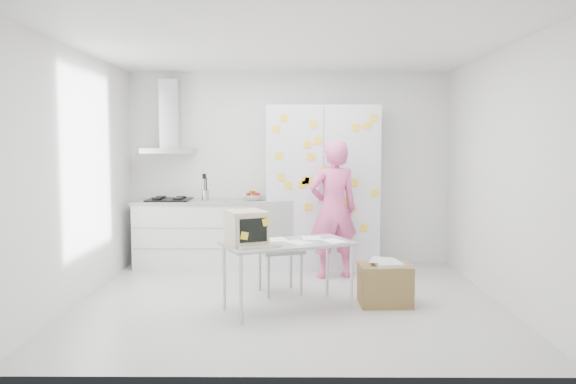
{
  "coord_description": "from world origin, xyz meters",
  "views": [
    {
      "loc": [
        0.03,
        -5.96,
        1.7
      ],
      "look_at": [
        -0.01,
        0.77,
        1.12
      ],
      "focal_mm": 35.0,
      "sensor_mm": 36.0,
      "label": 1
    }
  ],
  "objects_px": {
    "person": "(333,210)",
    "cardboard_box": "(385,284)",
    "chair": "(278,241)",
    "desk": "(262,235)"
  },
  "relations": [
    {
      "from": "desk",
      "to": "cardboard_box",
      "type": "bearing_deg",
      "value": -12.11
    },
    {
      "from": "person",
      "to": "chair",
      "type": "bearing_deg",
      "value": 30.04
    },
    {
      "from": "person",
      "to": "desk",
      "type": "relative_size",
      "value": 1.2
    },
    {
      "from": "person",
      "to": "cardboard_box",
      "type": "height_order",
      "value": "person"
    },
    {
      "from": "person",
      "to": "chair",
      "type": "distance_m",
      "value": 1.01
    },
    {
      "from": "person",
      "to": "desk",
      "type": "distance_m",
      "value": 1.69
    },
    {
      "from": "person",
      "to": "desk",
      "type": "bearing_deg",
      "value": 45.77
    },
    {
      "from": "chair",
      "to": "cardboard_box",
      "type": "height_order",
      "value": "chair"
    },
    {
      "from": "desk",
      "to": "chair",
      "type": "distance_m",
      "value": 0.82
    },
    {
      "from": "desk",
      "to": "chair",
      "type": "xyz_separation_m",
      "value": [
        0.14,
        0.79,
        -0.2
      ]
    }
  ]
}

